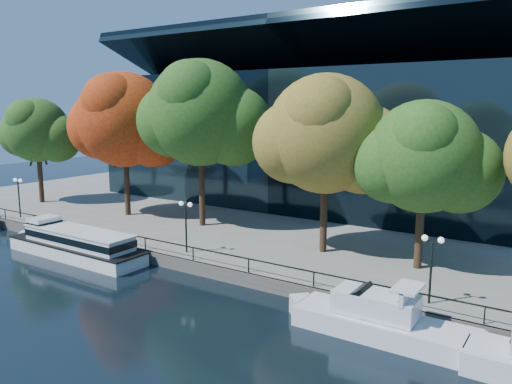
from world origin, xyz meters
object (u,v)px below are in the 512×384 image
Objects in this scene: tree_3 at (327,137)px; lamp_0 at (18,189)px; cruiser_near at (376,319)px; tree_1 at (125,122)px; tree_2 at (202,115)px; tree_0 at (37,132)px; tour_boat at (73,242)px; lamp_1 at (186,215)px; lamp_2 at (432,254)px; tree_4 at (426,159)px.

tree_3 reaches higher than lamp_0.
tree_1 is at bearing 161.03° from cruiser_near.
tree_2 is at bearing 22.78° from lamp_0.
tree_3 is (37.11, -0.10, 0.65)m from tree_0.
lamp_0 reaches higher than tour_boat.
lamp_1 is 18.59m from lamp_2.
cruiser_near is 17.44m from lamp_1.
tree_3 reaches higher than tree_0.
tree_4 is at bearing 110.27° from lamp_2.
tour_boat is 10.35m from lamp_1.
tree_1 reaches higher than tree_4.
tree_4 is 18.07m from lamp_1.
tree_2 reaches higher than cruiser_near.
tree_0 is at bearing 167.66° from lamp_1.
tree_0 reaches higher than lamp_2.
lamp_1 is (28.12, -6.15, -5.39)m from tree_0.
tree_3 is 3.42× the size of lamp_1.
tree_0 reaches higher than tree_4.
tree_0 is 9.85m from lamp_0.
tree_2 is (9.55, 0.69, 0.75)m from tree_1.
tree_0 is at bearing 131.76° from lamp_0.
tree_1 reaches higher than cruiser_near.
lamp_0 is at bearing -157.22° from tree_2.
tree_1 is (-4.77, 10.47, 9.50)m from tour_boat.
tree_0 is 0.83× the size of tree_1.
cruiser_near is at bearing -5.36° from lamp_0.
tree_4 reaches higher than lamp_1.
tour_boat is 28.42m from tree_4.
tree_1 is at bearing 38.96° from lamp_0.
lamp_1 is (-16.34, -6.08, -4.75)m from tree_4.
tree_3 reaches higher than tree_4.
lamp_0 is at bearing 180.00° from lamp_2.
tree_3 is at bearing 27.69° from tour_boat.
tree_4 is at bearing -1.55° from tree_1.
tree_0 is at bearing 167.62° from cruiser_near.
cruiser_near is 0.79× the size of tree_3.
tree_1 is at bearing 153.88° from lamp_1.
lamp_2 is (18.59, 0.00, 0.00)m from lamp_1.
tree_2 is at bearing 4.14° from tree_1.
tour_boat is at bearing -27.32° from tree_0.
tree_3 is (23.08, -0.86, -0.69)m from tree_1.
tree_0 is 44.47m from tree_4.
tree_4 is at bearing -0.09° from tree_0.
tree_0 is 29.28m from lamp_1.
tree_2 is 25.46m from lamp_2.
tree_2 is (-21.30, 11.30, 10.49)m from cruiser_near.
cruiser_near is at bearing -18.97° from tree_1.
tree_2 is at bearing 173.47° from tree_3.
tree_1 is at bearing 114.48° from tour_boat.
lamp_1 is (4.53, -7.60, -7.49)m from tree_2.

